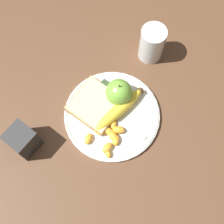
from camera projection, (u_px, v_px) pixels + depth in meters
The scene contains 18 objects.
ground_plane at pixel (112, 116), 0.85m from camera, with size 3.00×3.00×0.00m, color brown.
plate at pixel (112, 115), 0.84m from camera, with size 0.26×0.26×0.01m.
juice_glass at pixel (152, 44), 0.87m from camera, with size 0.07×0.07×0.11m.
apple at pixel (119, 92), 0.82m from camera, with size 0.07×0.07×0.08m.
banana at pixel (120, 109), 0.82m from camera, with size 0.06×0.18×0.03m.
bread_slice at pixel (96, 105), 0.83m from camera, with size 0.13×0.12×0.02m.
fork at pixel (113, 121), 0.83m from camera, with size 0.17×0.04×0.00m.
jam_packet at pixel (106, 88), 0.85m from camera, with size 0.04×0.03×0.02m.
orange_segment_0 at pixel (113, 136), 0.81m from camera, with size 0.04×0.03×0.02m.
orange_segment_1 at pixel (100, 130), 0.81m from camera, with size 0.03×0.03×0.02m.
orange_segment_2 at pixel (113, 124), 0.82m from camera, with size 0.03×0.03×0.02m.
orange_segment_3 at pixel (119, 130), 0.81m from camera, with size 0.04×0.03×0.02m.
orange_segment_4 at pixel (108, 131), 0.81m from camera, with size 0.03×0.02×0.02m.
orange_segment_5 at pixel (108, 153), 0.79m from camera, with size 0.03×0.03×0.01m.
orange_segment_6 at pixel (88, 139), 0.80m from camera, with size 0.03×0.03×0.02m.
orange_segment_7 at pixel (116, 140), 0.80m from camera, with size 0.03×0.03×0.02m.
orange_segment_8 at pixel (107, 148), 0.79m from camera, with size 0.02×0.03×0.02m.
condiment_caddy at pixel (23, 140), 0.78m from camera, with size 0.06×0.06×0.09m.
Camera 1 is at (0.18, -0.22, 0.80)m, focal length 50.00 mm.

